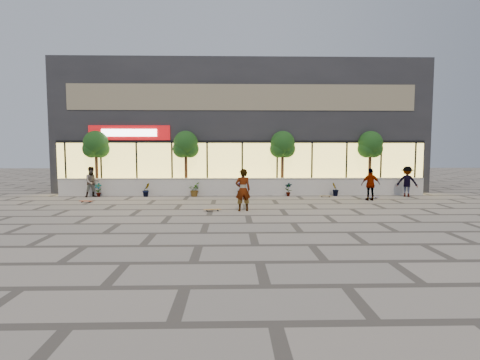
{
  "coord_description": "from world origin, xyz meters",
  "views": [
    {
      "loc": [
        -0.7,
        -15.53,
        2.78
      ],
      "look_at": [
        -0.27,
        2.45,
        1.3
      ],
      "focal_mm": 28.0,
      "sensor_mm": 36.0,
      "label": 1
    }
  ],
  "objects_px": {
    "tree_midwest": "(186,146)",
    "skateboard_center": "(212,210)",
    "tree_mideast": "(283,146)",
    "skater_center": "(243,190)",
    "skater_left": "(92,182)",
    "skateboard_right_near": "(326,196)",
    "skateboard_right_far": "(373,197)",
    "tree_east": "(370,146)",
    "tree_west": "(96,146)",
    "skater_right_far": "(407,182)",
    "skateboard_left": "(86,201)",
    "skater_right_near": "(371,184)"
  },
  "relations": [
    {
      "from": "tree_midwest",
      "to": "tree_mideast",
      "type": "bearing_deg",
      "value": 0.0
    },
    {
      "from": "skater_left",
      "to": "skater_right_far",
      "type": "distance_m",
      "value": 18.41
    },
    {
      "from": "skateboard_left",
      "to": "skateboard_right_far",
      "type": "distance_m",
      "value": 15.67
    },
    {
      "from": "skateboard_left",
      "to": "skater_center",
      "type": "bearing_deg",
      "value": -9.97
    },
    {
      "from": "tree_mideast",
      "to": "skateboard_right_far",
      "type": "xyz_separation_m",
      "value": [
        4.81,
        -2.43,
        -2.91
      ]
    },
    {
      "from": "skater_right_far",
      "to": "skateboard_left",
      "type": "height_order",
      "value": "skater_right_far"
    },
    {
      "from": "tree_mideast",
      "to": "skater_center",
      "type": "relative_size",
      "value": 2.06
    },
    {
      "from": "tree_east",
      "to": "skater_left",
      "type": "distance_m",
      "value": 16.97
    },
    {
      "from": "tree_east",
      "to": "skateboard_center",
      "type": "bearing_deg",
      "value": -145.46
    },
    {
      "from": "skater_center",
      "to": "skateboard_right_far",
      "type": "xyz_separation_m",
      "value": [
        7.48,
        4.07,
        -0.88
      ]
    },
    {
      "from": "tree_west",
      "to": "skater_right_near",
      "type": "relative_size",
      "value": 2.24
    },
    {
      "from": "tree_midwest",
      "to": "skateboard_right_near",
      "type": "xyz_separation_m",
      "value": [
        8.29,
        -1.79,
        -2.92
      ]
    },
    {
      "from": "tree_midwest",
      "to": "skateboard_right_near",
      "type": "height_order",
      "value": "tree_midwest"
    },
    {
      "from": "skateboard_center",
      "to": "skateboard_right_far",
      "type": "relative_size",
      "value": 1.12
    },
    {
      "from": "skateboard_center",
      "to": "skater_center",
      "type": "bearing_deg",
      "value": -7.42
    },
    {
      "from": "tree_midwest",
      "to": "skater_right_near",
      "type": "bearing_deg",
      "value": -17.21
    },
    {
      "from": "skater_center",
      "to": "skateboard_center",
      "type": "distance_m",
      "value": 1.63
    },
    {
      "from": "skateboard_center",
      "to": "skater_left",
      "type": "bearing_deg",
      "value": 134.32
    },
    {
      "from": "skater_right_near",
      "to": "tree_midwest",
      "type": "bearing_deg",
      "value": -18.35
    },
    {
      "from": "tree_mideast",
      "to": "skater_left",
      "type": "xyz_separation_m",
      "value": [
        -11.28,
        -1.4,
        -2.1
      ]
    },
    {
      "from": "tree_midwest",
      "to": "skater_left",
      "type": "bearing_deg",
      "value": -165.15
    },
    {
      "from": "tree_midwest",
      "to": "skateboard_center",
      "type": "height_order",
      "value": "tree_midwest"
    },
    {
      "from": "tree_east",
      "to": "skater_right_far",
      "type": "bearing_deg",
      "value": -44.95
    },
    {
      "from": "skater_center",
      "to": "skater_right_far",
      "type": "relative_size",
      "value": 1.07
    },
    {
      "from": "skater_center",
      "to": "skater_right_near",
      "type": "relative_size",
      "value": 1.09
    },
    {
      "from": "tree_midwest",
      "to": "skateboard_center",
      "type": "xyz_separation_m",
      "value": [
        1.95,
        -6.57,
        -2.91
      ]
    },
    {
      "from": "skater_right_far",
      "to": "skateboard_center",
      "type": "xyz_separation_m",
      "value": [
        -11.18,
        -4.95,
        -0.81
      ]
    },
    {
      "from": "tree_west",
      "to": "skateboard_right_near",
      "type": "bearing_deg",
      "value": -7.4
    },
    {
      "from": "tree_east",
      "to": "skateboard_left",
      "type": "xyz_separation_m",
      "value": [
        -16.31,
        -3.62,
        -2.91
      ]
    },
    {
      "from": "skater_right_far",
      "to": "skateboard_center",
      "type": "height_order",
      "value": "skater_right_far"
    },
    {
      "from": "tree_mideast",
      "to": "tree_east",
      "type": "bearing_deg",
      "value": 0.0
    },
    {
      "from": "tree_west",
      "to": "skateboard_right_far",
      "type": "xyz_separation_m",
      "value": [
        16.31,
        -2.43,
        -2.91
      ]
    },
    {
      "from": "skater_center",
      "to": "skater_right_far",
      "type": "distance_m",
      "value": 10.95
    },
    {
      "from": "tree_east",
      "to": "skateboard_center",
      "type": "height_order",
      "value": "tree_east"
    },
    {
      "from": "skater_left",
      "to": "skateboard_right_far",
      "type": "bearing_deg",
      "value": -35.14
    },
    {
      "from": "skater_center",
      "to": "skateboard_left",
      "type": "bearing_deg",
      "value": -29.27
    },
    {
      "from": "tree_mideast",
      "to": "skater_right_far",
      "type": "xyz_separation_m",
      "value": [
        7.13,
        -1.63,
        -2.09
      ]
    },
    {
      "from": "skateboard_right_near",
      "to": "skater_right_far",
      "type": "bearing_deg",
      "value": 7.54
    },
    {
      "from": "tree_east",
      "to": "skater_right_near",
      "type": "height_order",
      "value": "tree_east"
    },
    {
      "from": "skater_right_near",
      "to": "skateboard_right_far",
      "type": "height_order",
      "value": "skater_right_near"
    },
    {
      "from": "skater_right_near",
      "to": "skateboard_right_near",
      "type": "xyz_separation_m",
      "value": [
        -2.09,
        1.42,
        -0.81
      ]
    },
    {
      "from": "tree_west",
      "to": "tree_east",
      "type": "distance_m",
      "value": 17.0
    },
    {
      "from": "skater_right_near",
      "to": "skateboard_left",
      "type": "height_order",
      "value": "skater_right_near"
    },
    {
      "from": "tree_east",
      "to": "skateboard_right_near",
      "type": "bearing_deg",
      "value": -150.87
    },
    {
      "from": "tree_west",
      "to": "skater_right_far",
      "type": "relative_size",
      "value": 2.2
    },
    {
      "from": "tree_midwest",
      "to": "tree_east",
      "type": "relative_size",
      "value": 1.0
    },
    {
      "from": "skater_left",
      "to": "skateboard_right_near",
      "type": "height_order",
      "value": "skater_left"
    },
    {
      "from": "tree_midwest",
      "to": "tree_west",
      "type": "bearing_deg",
      "value": 180.0
    },
    {
      "from": "tree_mideast",
      "to": "skater_center",
      "type": "height_order",
      "value": "tree_mideast"
    },
    {
      "from": "skater_left",
      "to": "skater_right_near",
      "type": "height_order",
      "value": "skater_left"
    }
  ]
}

